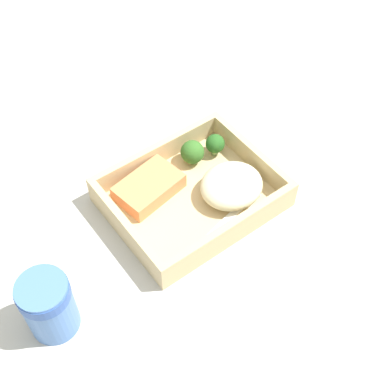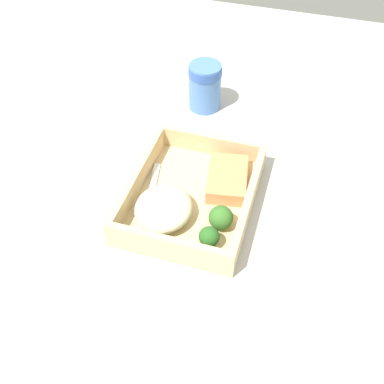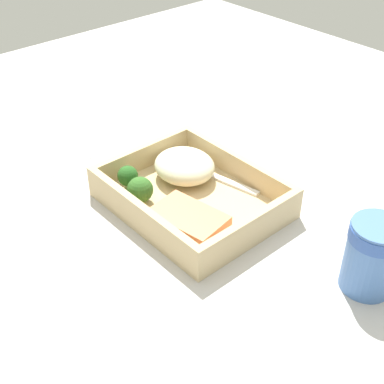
{
  "view_description": "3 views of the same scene",
  "coord_description": "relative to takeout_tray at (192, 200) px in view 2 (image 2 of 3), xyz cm",
  "views": [
    {
      "loc": [
        -32.21,
        -43.1,
        69.8
      ],
      "look_at": [
        0.0,
        0.0,
        2.7
      ],
      "focal_mm": 50.0,
      "sensor_mm": 36.0,
      "label": 1
    },
    {
      "loc": [
        50.74,
        15.48,
        59.42
      ],
      "look_at": [
        0.0,
        0.0,
        2.7
      ],
      "focal_mm": 42.0,
      "sensor_mm": 36.0,
      "label": 2
    },
    {
      "loc": [
        -50.36,
        44.38,
        51.33
      ],
      "look_at": [
        0.0,
        0.0,
        2.7
      ],
      "focal_mm": 50.0,
      "sensor_mm": 36.0,
      "label": 3
    }
  ],
  "objects": [
    {
      "name": "ground_plane",
      "position": [
        0.0,
        0.0,
        -1.6
      ],
      "size": [
        160.0,
        160.0,
        2.0
      ],
      "primitive_type": "cube",
      "color": "#B8B5B2"
    },
    {
      "name": "takeout_tray",
      "position": [
        0.0,
        0.0,
        0.0
      ],
      "size": [
        26.36,
        21.02,
        1.2
      ],
      "primitive_type": "cube",
      "color": "tan",
      "rests_on": "ground_plane"
    },
    {
      "name": "tray_rim",
      "position": [
        0.0,
        0.0,
        2.64
      ],
      "size": [
        26.36,
        21.02,
        4.09
      ],
      "color": "tan",
      "rests_on": "takeout_tray"
    },
    {
      "name": "salmon_fillet",
      "position": [
        -4.97,
        5.07,
        1.99
      ],
      "size": [
        11.57,
        8.51,
        2.77
      ],
      "primitive_type": "cube",
      "rotation": [
        0.0,
        0.0,
        0.17
      ],
      "color": "#E98452",
      "rests_on": "takeout_tray"
    },
    {
      "name": "mashed_potatoes",
      "position": [
        5.54,
        -3.23,
        2.84
      ],
      "size": [
        10.46,
        9.5,
        4.47
      ],
      "primitive_type": "ellipsoid",
      "color": "beige",
      "rests_on": "takeout_tray"
    },
    {
      "name": "broccoli_floret_1",
      "position": [
        4.83,
        6.36,
        2.89
      ],
      "size": [
        4.06,
        4.06,
        4.4
      ],
      "color": "#7FAA63",
      "rests_on": "takeout_tray"
    },
    {
      "name": "broccoli_floret_2",
      "position": [
        9.14,
        5.58,
        2.88
      ],
      "size": [
        3.32,
        3.32,
        4.04
      ],
      "color": "#7C975C",
      "rests_on": "takeout_tray"
    },
    {
      "name": "fork",
      "position": [
        2.41,
        -6.8,
        0.82
      ],
      "size": [
        15.8,
        4.86,
        0.44
      ],
      "color": "white",
      "rests_on": "takeout_tray"
    },
    {
      "name": "paper_cup",
      "position": [
        -27.99,
        -5.69,
        5.11
      ],
      "size": [
        7.05,
        7.05,
        10.2
      ],
      "color": "#4974B9",
      "rests_on": "ground_plane"
    },
    {
      "name": "receipt_slip",
      "position": [
        26.21,
        5.45,
        -0.48
      ],
      "size": [
        8.86,
        16.14,
        0.24
      ],
      "primitive_type": "cube",
      "rotation": [
        0.0,
        0.0,
        0.09
      ],
      "color": "white",
      "rests_on": "ground_plane"
    }
  ]
}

